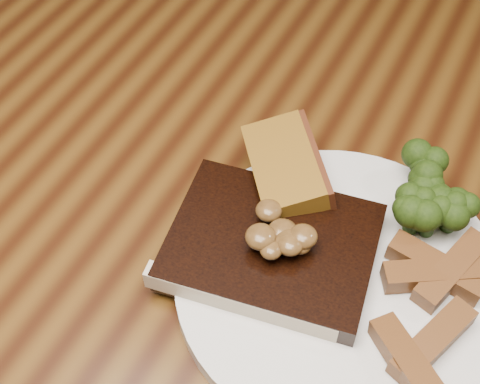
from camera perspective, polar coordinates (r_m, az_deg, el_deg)
The scene contains 8 objects.
dining_table at distance 0.66m, azimuth 1.84°, elevation -6.19°, with size 1.60×0.90×0.75m.
plate at distance 0.54m, azimuth 8.50°, elevation -7.51°, with size 0.26×0.26×0.01m, color silver.
steak at distance 0.53m, azimuth 2.73°, elevation -4.70°, with size 0.16×0.12×0.02m, color black.
steak_bone at distance 0.51m, azimuth 0.05°, elevation -9.45°, with size 0.15×0.01×0.02m, color #BEB093.
mushroom_pile at distance 0.51m, azimuth 3.85°, elevation -3.63°, with size 0.07×0.07×0.03m, color brown, non-canonical shape.
garlic_bread at distance 0.58m, azimuth 3.66°, elevation 0.97°, with size 0.10×0.05×0.02m, color brown.
potato_wedges at distance 0.52m, azimuth 15.81°, elevation -10.27°, with size 0.10×0.10×0.02m, color brown, non-canonical shape.
broccoli_cluster at distance 0.57m, azimuth 15.99°, elevation -1.60°, with size 0.07×0.07×0.04m, color #23380C, non-canonical shape.
Camera 1 is at (0.14, -0.33, 1.22)m, focal length 50.00 mm.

